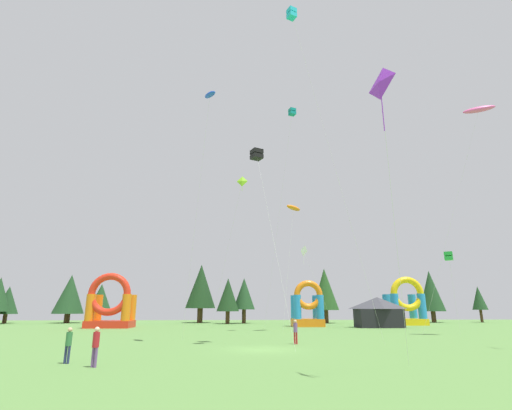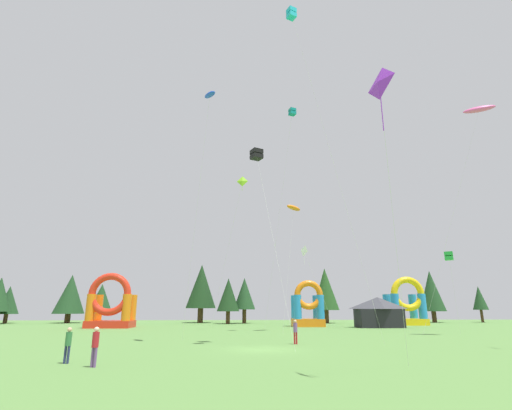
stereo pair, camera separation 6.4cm
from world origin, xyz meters
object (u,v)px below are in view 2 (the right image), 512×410
object	(u,v)px
kite_orange_parafoil	(294,208)
inflatable_red_slide	(308,309)
kite_blue_parafoil	(210,96)
person_near_camera	(68,342)
kite_white_diamond	(304,252)
kite_green_box	(449,256)
inflatable_yellow_castle	(406,307)
festival_tent	(378,312)
person_far_side	(95,343)
kite_teal_box	(292,113)
person_left_edge	(295,330)
kite_black_box	(257,155)
inflatable_blue_arch	(111,307)
kite_purple_diamond	(378,85)
kite_lime_diamond	(242,183)
kite_pink_parafoil	(479,109)
kite_cyan_box	(292,15)

from	to	relation	value
kite_orange_parafoil	inflatable_red_slide	size ratio (longest dim) A/B	2.31
kite_blue_parafoil	person_near_camera	world-z (taller)	kite_blue_parafoil
kite_white_diamond	kite_green_box	size ratio (longest dim) A/B	1.33
kite_green_box	inflatable_yellow_castle	distance (m)	22.96
inflatable_red_slide	festival_tent	size ratio (longest dim) A/B	1.08
person_far_side	kite_teal_box	bearing A→B (deg)	-96.22
kite_orange_parafoil	kite_white_diamond	world-z (taller)	kite_orange_parafoil
kite_orange_parafoil	person_left_edge	distance (m)	20.32
kite_blue_parafoil	kite_black_box	size ratio (longest dim) A/B	1.38
person_left_edge	inflatable_blue_arch	world-z (taller)	inflatable_blue_arch
kite_orange_parafoil	kite_blue_parafoil	bearing A→B (deg)	-122.49
kite_black_box	kite_green_box	xyz separation A→B (m)	(20.74, 9.11, -7.19)
inflatable_blue_arch	kite_purple_diamond	bearing A→B (deg)	-60.52
kite_blue_parafoil	kite_purple_diamond	bearing A→B (deg)	-61.92
kite_lime_diamond	person_left_edge	size ratio (longest dim) A/B	10.71
kite_blue_parafoil	kite_pink_parafoil	size ratio (longest dim) A/B	0.90
kite_purple_diamond	inflatable_yellow_castle	bearing A→B (deg)	65.76
inflatable_yellow_castle	person_near_camera	bearing A→B (deg)	-131.54
person_far_side	person_near_camera	xyz separation A→B (m)	(-1.79, 1.32, -0.05)
kite_lime_diamond	person_far_side	bearing A→B (deg)	-104.80
kite_white_diamond	person_far_side	bearing A→B (deg)	-115.16
kite_purple_diamond	person_far_side	world-z (taller)	kite_purple_diamond
kite_teal_box	kite_green_box	world-z (taller)	kite_teal_box
kite_pink_parafoil	festival_tent	bearing A→B (deg)	107.59
kite_teal_box	kite_pink_parafoil	distance (m)	20.68
kite_pink_parafoil	person_left_edge	bearing A→B (deg)	-166.77
kite_cyan_box	person_near_camera	world-z (taller)	kite_cyan_box
kite_green_box	kite_lime_diamond	bearing A→B (deg)	158.66
kite_purple_diamond	person_near_camera	world-z (taller)	kite_purple_diamond
person_left_edge	festival_tent	world-z (taller)	festival_tent
kite_black_box	kite_teal_box	bearing A→B (deg)	68.46
kite_white_diamond	inflatable_blue_arch	xyz separation A→B (m)	(-26.76, 0.38, -7.78)
kite_blue_parafoil	kite_black_box	bearing A→B (deg)	-7.95
person_left_edge	kite_green_box	bearing A→B (deg)	-171.94
kite_purple_diamond	kite_lime_diamond	bearing A→B (deg)	99.18
kite_black_box	kite_green_box	distance (m)	23.77
inflatable_blue_arch	inflatable_yellow_castle	bearing A→B (deg)	7.56
kite_teal_box	inflatable_yellow_castle	bearing A→B (deg)	41.41
person_far_side	person_left_edge	bearing A→B (deg)	-112.16
kite_orange_parafoil	person_far_side	distance (m)	32.32
kite_black_box	kite_white_diamond	size ratio (longest dim) A/B	1.40
kite_teal_box	festival_tent	xyz separation A→B (m)	(13.10, 10.99, -24.29)
kite_blue_parafoil	kite_cyan_box	distance (m)	9.51
kite_teal_box	kite_lime_diamond	world-z (taller)	kite_teal_box
kite_black_box	kite_white_diamond	xyz separation A→B (m)	(8.21, 24.82, -4.61)
kite_purple_diamond	kite_green_box	bearing A→B (deg)	56.41
kite_lime_diamond	inflatable_blue_arch	world-z (taller)	kite_lime_diamond
kite_orange_parafoil	inflatable_blue_arch	world-z (taller)	kite_orange_parafoil
kite_purple_diamond	kite_cyan_box	size ratio (longest dim) A/B	0.48
kite_lime_diamond	kite_orange_parafoil	size ratio (longest dim) A/B	1.27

